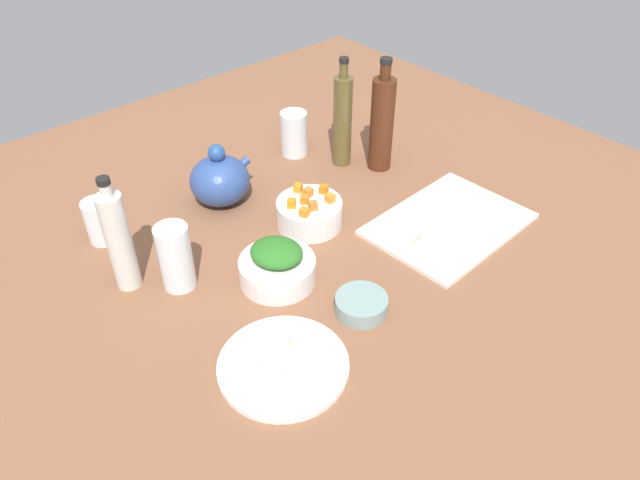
{
  "coord_description": "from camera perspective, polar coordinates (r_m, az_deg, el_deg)",
  "views": [
    {
      "loc": [
        -64.57,
        -72.38,
        84.66
      ],
      "look_at": [
        0.0,
        0.0,
        8.0
      ],
      "focal_mm": 33.61,
      "sensor_mm": 36.0,
      "label": 1
    }
  ],
  "objects": [
    {
      "name": "tabletop",
      "position": [
        1.28,
        0.0,
        -2.29
      ],
      "size": [
        190.0,
        190.0,
        3.0
      ],
      "primitive_type": "cube",
      "color": "brown",
      "rests_on": "ground"
    },
    {
      "name": "carrot_cube_0",
      "position": [
        1.31,
        -2.73,
        3.5
      ],
      "size": [
        2.54,
        2.54,
        1.8
      ],
      "primitive_type": "cube",
      "rotation": [
        0.0,
        0.0,
        0.75
      ],
      "color": "orange",
      "rests_on": "bowl_carrots"
    },
    {
      "name": "tofu_cube_2",
      "position": [
        1.04,
        -1.56,
        -11.74
      ],
      "size": [
        2.68,
        2.68,
        2.2
      ],
      "primitive_type": "cube",
      "rotation": [
        0.0,
        0.0,
        2.89
      ],
      "color": "silver",
      "rests_on": "plate_tofu"
    },
    {
      "name": "carrot_cube_4",
      "position": [
        1.3,
        -0.66,
        3.29
      ],
      "size": [
        2.43,
        2.43,
        1.8
      ],
      "primitive_type": "cube",
      "rotation": [
        0.0,
        0.0,
        1.09
      ],
      "color": "orange",
      "rests_on": "bowl_carrots"
    },
    {
      "name": "tofu_cube_5",
      "position": [
        1.05,
        -3.57,
        -10.92
      ],
      "size": [
        2.69,
        2.69,
        2.2
      ],
      "primitive_type": "cube",
      "rotation": [
        0.0,
        0.0,
        1.83
      ],
      "color": "white",
      "rests_on": "plate_tofu"
    },
    {
      "name": "bottle_0",
      "position": [
        1.2,
        -18.61,
        -0.04
      ],
      "size": [
        4.93,
        4.93,
        25.04
      ],
      "color": "silver",
      "rests_on": "tabletop"
    },
    {
      "name": "tofu_cube_3",
      "position": [
        1.04,
        -6.29,
        -12.05
      ],
      "size": [
        3.09,
        3.09,
        2.2
      ],
      "primitive_type": "cube",
      "rotation": [
        0.0,
        0.0,
        0.9
      ],
      "color": "white",
      "rests_on": "plate_tofu"
    },
    {
      "name": "tofu_cube_1",
      "position": [
        1.03,
        -4.12,
        -12.51
      ],
      "size": [
        3.11,
        3.11,
        2.2
      ],
      "primitive_type": "cube",
      "rotation": [
        0.0,
        0.0,
        0.74
      ],
      "color": "#F4E0CE",
      "rests_on": "plate_tofu"
    },
    {
      "name": "chopped_greens_mound",
      "position": [
        1.17,
        -4.17,
        -1.18
      ],
      "size": [
        12.99,
        13.59,
        4.21
      ],
      "primitive_type": "ellipsoid",
      "rotation": [
        0.0,
        0.0,
        2.02
      ],
      "color": "#2C7025",
      "rests_on": "bowl_greens"
    },
    {
      "name": "bowl_small_side",
      "position": [
        1.14,
        3.95,
        -6.15
      ],
      "size": [
        10.1,
        10.1,
        3.31
      ],
      "primitive_type": "cylinder",
      "color": "#7F9A98",
      "rests_on": "tabletop"
    },
    {
      "name": "bowl_greens",
      "position": [
        1.2,
        -4.07,
        -2.9
      ],
      "size": [
        15.43,
        15.43,
        5.17
      ],
      "primitive_type": "cylinder",
      "color": "white",
      "rests_on": "tabletop"
    },
    {
      "name": "carrot_cube_1",
      "position": [
        1.36,
        -2.11,
        4.98
      ],
      "size": [
        2.49,
        2.49,
        1.8
      ],
      "primitive_type": "cube",
      "rotation": [
        0.0,
        0.0,
        2.14
      ],
      "color": "orange",
      "rests_on": "bowl_carrots"
    },
    {
      "name": "bottle_1",
      "position": [
        1.53,
        2.16,
        11.36
      ],
      "size": [
        4.74,
        4.74,
        28.4
      ],
      "color": "brown",
      "rests_on": "tabletop"
    },
    {
      "name": "drinking_glass_0",
      "position": [
        1.2,
        -13.6,
        -1.6
      ],
      "size": [
        6.63,
        6.63,
        14.1
      ],
      "primitive_type": "cylinder",
      "color": "white",
      "rests_on": "tabletop"
    },
    {
      "name": "plate_tofu",
      "position": [
        1.06,
        -3.52,
        -11.86
      ],
      "size": [
        22.91,
        22.91,
        1.2
      ],
      "primitive_type": "cylinder",
      "color": "white",
      "rests_on": "tabletop"
    },
    {
      "name": "carrot_cube_5",
      "position": [
        1.35,
        0.36,
        4.86
      ],
      "size": [
        2.43,
        2.43,
        1.8
      ],
      "primitive_type": "cube",
      "rotation": [
        0.0,
        0.0,
        0.48
      ],
      "color": "orange",
      "rests_on": "bowl_carrots"
    },
    {
      "name": "carrot_cube_3",
      "position": [
        1.32,
        0.97,
        3.99
      ],
      "size": [
        1.89,
        1.89,
        1.8
      ],
      "primitive_type": "cube",
      "rotation": [
        0.0,
        0.0,
        1.62
      ],
      "color": "orange",
      "rests_on": "bowl_carrots"
    },
    {
      "name": "bowl_carrots",
      "position": [
        1.35,
        -1.02,
        2.56
      ],
      "size": [
        14.8,
        14.8,
        6.06
      ],
      "primitive_type": "cylinder",
      "color": "white",
      "rests_on": "tabletop"
    },
    {
      "name": "carrot_cube_7",
      "position": [
        1.32,
        -1.49,
        3.89
      ],
      "size": [
        2.54,
        2.54,
        1.8
      ],
      "primitive_type": "cube",
      "rotation": [
        0.0,
        0.0,
        2.29
      ],
      "color": "orange",
      "rests_on": "bowl_carrots"
    },
    {
      "name": "drinking_glass_2",
      "position": [
        1.37,
        -20.21,
        1.7
      ],
      "size": [
        6.39,
        6.39,
        9.85
      ],
      "primitive_type": "cylinder",
      "color": "white",
      "rests_on": "tabletop"
    },
    {
      "name": "dumpling_2",
      "position": [
        1.3,
        9.69,
        -0.17
      ],
      "size": [
        7.03,
        7.03,
        2.37
      ],
      "primitive_type": "pyramid",
      "rotation": [
        0.0,
        0.0,
        3.99
      ],
      "color": "beige",
      "rests_on": "cutting_board"
    },
    {
      "name": "tofu_cube_4",
      "position": [
        1.07,
        -5.09,
        -9.82
      ],
      "size": [
        2.47,
        2.47,
        2.2
      ],
      "primitive_type": "cube",
      "rotation": [
        0.0,
        0.0,
        1.44
      ],
      "color": "white",
      "rests_on": "plate_tofu"
    },
    {
      "name": "bottle_2",
      "position": [
        1.52,
        5.91,
        11.05
      ],
      "size": [
        5.89,
        5.89,
        29.05
      ],
      "color": "#4C2513",
      "rests_on": "tabletop"
    },
    {
      "name": "tofu_cube_0",
      "position": [
        1.07,
        -2.34,
        -9.55
      ],
      "size": [
        2.45,
        2.45,
        2.2
      ],
      "primitive_type": "cube",
      "rotation": [
        0.0,
        0.0,
        3.02
      ],
      "color": "#ECE6CE",
      "rests_on": "plate_tofu"
    },
    {
      "name": "carrot_cube_6",
      "position": [
        1.28,
        -1.51,
        2.66
      ],
      "size": [
        2.29,
        2.29,
        1.8
      ],
      "primitive_type": "cube",
      "rotation": [
        0.0,
        0.0,
        0.33
      ],
      "color": "orange",
      "rests_on": "bowl_carrots"
    },
    {
      "name": "drinking_glass_1",
      "position": [
        1.6,
        -2.49,
        10.1
      ],
      "size": [
        7.07,
        7.07,
        11.82
      ],
      "primitive_type": "cylinder",
      "color": "white",
      "rests_on": "tabletop"
    },
    {
      "name": "carrot_cube_2",
      "position": [
        1.34,
        -1.14,
        4.56
      ],
      "size": [
        2.07,
        2.07,
        1.8
      ],
      "primitive_type": "cube",
      "rotation": [
        0.0,
        0.0,
        1.73
      ],
      "color": "orange",
      "rests_on": "bowl_carrots"
    },
    {
      "name": "teapot",
      "position": [
        1.42,
        -9.5,
        5.67
      ],
      "size": [
        15.74,
        13.93,
        15.21
      ],
      "color": "#2F4B8E",
      "rests_on": "tabletop"
    },
    {
      "name": "dumpling_1",
      "position": [
        1.36,
        10.14,
        2.15
      ],
      "size": [
        6.91,
        6.92,
        2.99
      ],
      "primitive_type": "pyramid",
      "rotation": [
        0.0,
        0.0,
        5.48
      ],
      "color": "beige",
      "rests_on": "cutting_board"
    },
    {
      "name": "dumpling_0",
      "position": [
        1.43,
        10.95,
        3.85
      ],
      "size": [
        6.68,
        6.66,
        2.93
      ],
      "primitive_type": "pyramid",
      "rotation": [
        0.0,
        0.0,
        0.77
      ],
      "color": "beige",
      "rests_on": "cutting_board"
    },
    {
      "name": "cutting_board",
      "position": [
        1.39,
        12.15,
        1.5
      ],
      "size": [
        36.05,
        26.54,
        1.0
      ],
      "primitive_type": "cube",
      "rotation": [
        0.0,
        0.0,
        0.04
      ],
      "color": "silver",
      "rests_on": "tabletop"
    }
  ]
}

